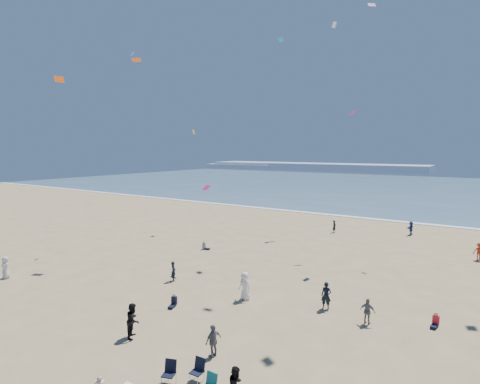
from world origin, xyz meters
The scene contains 9 objects.
ground centered at (0.00, 0.00, 0.00)m, with size 220.00×220.00×0.00m, color tan.
ocean centered at (0.00, 95.00, 0.03)m, with size 220.00×100.00×0.06m, color #476B84.
surf_line centered at (0.00, 45.00, 0.04)m, with size 220.00×1.20×0.08m, color white.
headland_far centered at (-60.00, 170.00, 1.60)m, with size 110.00×20.00×3.20m, color #7A8EA8.
headland_near centered at (-100.00, 165.00, 1.00)m, with size 40.00×14.00×2.00m, color #7A8EA8.
standing_flyers centered at (3.91, 14.84, 0.86)m, with size 32.63×37.40×1.92m.
seated_group centered at (1.42, 7.20, 0.42)m, with size 22.35×20.97×0.84m.
chair_cluster centered at (4.18, 0.88, 0.50)m, with size 2.69×1.50×1.00m.
kites_aloft centered at (9.68, 12.36, 13.81)m, with size 43.01×45.59×29.19m.
Camera 1 is at (14.06, -10.36, 10.05)m, focal length 28.00 mm.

